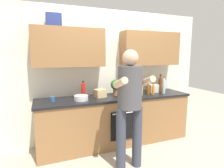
{
  "coord_description": "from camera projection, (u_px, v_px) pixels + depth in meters",
  "views": [
    {
      "loc": [
        -1.25,
        -3.03,
        1.64
      ],
      "look_at": [
        -0.12,
        -0.1,
        1.15
      ],
      "focal_mm": 29.28,
      "sensor_mm": 36.0,
      "label": 1
    }
  ],
  "objects": [
    {
      "name": "bottle_vinegar",
      "position": [
        160.0,
        84.0,
        3.84
      ],
      "size": [
        0.08,
        0.08,
        0.35
      ],
      "color": "brown",
      "rests_on": "counter"
    },
    {
      "name": "grocery_bag_bread",
      "position": [
        100.0,
        93.0,
        3.28
      ],
      "size": [
        0.22,
        0.21,
        0.14
      ],
      "primitive_type": "cube",
      "rotation": [
        0.0,
        0.0,
        0.2
      ],
      "color": "tan",
      "rests_on": "counter"
    },
    {
      "name": "cup_tea",
      "position": [
        53.0,
        99.0,
        2.96
      ],
      "size": [
        0.07,
        0.07,
        0.09
      ],
      "primitive_type": "cylinder",
      "color": "#33598C",
      "rests_on": "counter"
    },
    {
      "name": "mixing_bowl",
      "position": [
        81.0,
        98.0,
        3.04
      ],
      "size": [
        0.24,
        0.24,
        0.08
      ],
      "primitive_type": "cylinder",
      "color": "silver",
      "rests_on": "counter"
    },
    {
      "name": "bottle_hotsauce",
      "position": [
        83.0,
        90.0,
        3.26
      ],
      "size": [
        0.07,
        0.07,
        0.29
      ],
      "color": "red",
      "rests_on": "counter"
    },
    {
      "name": "counter",
      "position": [
        116.0,
        120.0,
        3.42
      ],
      "size": [
        2.84,
        0.67,
        0.9
      ],
      "color": "olive",
      "rests_on": "ground"
    },
    {
      "name": "back_wall_unit",
      "position": [
        111.0,
        63.0,
        3.51
      ],
      "size": [
        4.0,
        0.38,
        2.5
      ],
      "color": "silver",
      "rests_on": "ground"
    },
    {
      "name": "bottle_juice",
      "position": [
        153.0,
        90.0,
        3.48
      ],
      "size": [
        0.05,
        0.05,
        0.24
      ],
      "color": "orange",
      "rests_on": "counter"
    },
    {
      "name": "grocery_bag_produce",
      "position": [
        154.0,
        88.0,
        3.71
      ],
      "size": [
        0.2,
        0.19,
        0.16
      ],
      "primitive_type": "cube",
      "rotation": [
        0.0,
        0.0,
        -0.22
      ],
      "color": "silver",
      "rests_on": "counter"
    },
    {
      "name": "bottle_water",
      "position": [
        164.0,
        86.0,
        3.58
      ],
      "size": [
        0.06,
        0.06,
        0.33
      ],
      "color": "silver",
      "rests_on": "counter"
    },
    {
      "name": "bottle_oil",
      "position": [
        119.0,
        92.0,
        3.25
      ],
      "size": [
        0.05,
        0.05,
        0.23
      ],
      "color": "olive",
      "rests_on": "counter"
    },
    {
      "name": "grocery_bag_rice",
      "position": [
        137.0,
        88.0,
        3.5
      ],
      "size": [
        0.21,
        0.22,
        0.24
      ],
      "primitive_type": "cube",
      "rotation": [
        0.0,
        0.0,
        -0.26
      ],
      "color": "beige",
      "rests_on": "counter"
    },
    {
      "name": "ground_plane",
      "position": [
        116.0,
        142.0,
        3.49
      ],
      "size": [
        12.0,
        12.0,
        0.0
      ],
      "primitive_type": "plane",
      "color": "#B2A893"
    },
    {
      "name": "person_standing",
      "position": [
        130.0,
        100.0,
        2.55
      ],
      "size": [
        0.49,
        0.45,
        1.72
      ],
      "color": "#383D4C",
      "rests_on": "ground"
    },
    {
      "name": "bottle_soy",
      "position": [
        133.0,
        90.0,
        3.28
      ],
      "size": [
        0.06,
        0.06,
        0.31
      ],
      "color": "black",
      "rests_on": "counter"
    },
    {
      "name": "bottle_syrup",
      "position": [
        148.0,
        90.0,
        3.53
      ],
      "size": [
        0.07,
        0.07,
        0.22
      ],
      "color": "#8C4C14",
      "rests_on": "counter"
    },
    {
      "name": "potted_herb",
      "position": [
        116.0,
        86.0,
        3.41
      ],
      "size": [
        0.2,
        0.2,
        0.3
      ],
      "color": "#9E6647",
      "rests_on": "counter"
    }
  ]
}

